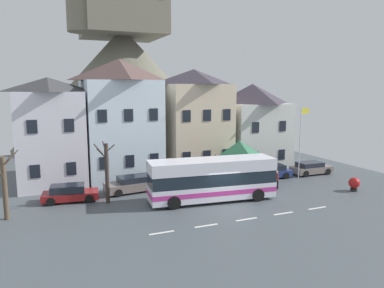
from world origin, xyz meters
name	(u,v)px	position (x,y,z in m)	size (l,w,h in m)	color
ground_plane	(229,209)	(0.00, 0.00, -0.03)	(40.00, 60.00, 0.07)	#485055
townhouse_00	(50,132)	(-11.66, 12.09, 4.83)	(5.65, 6.24, 9.66)	silver
townhouse_01	(121,119)	(-5.24, 12.48, 5.73)	(6.83, 7.03, 11.45)	silver
townhouse_02	(194,121)	(2.37, 12.29, 5.31)	(6.35, 6.65, 10.62)	beige
townhouse_03	(252,125)	(9.49, 12.41, 4.58)	(6.67, 6.89, 9.16)	silver
hilltop_castle	(123,84)	(-0.37, 33.32, 9.32)	(32.44, 32.44, 26.98)	#656354
transit_bus	(212,180)	(-0.35, 2.19, 1.66)	(10.14, 3.62, 3.29)	white
bus_shelter	(239,149)	(4.51, 6.49, 3.13)	(3.60, 3.60, 3.89)	#473D33
parked_car_00	(70,193)	(-10.66, 6.31, 0.64)	(4.39, 2.33, 1.30)	maroon
parked_car_01	(270,172)	(7.99, 6.51, 0.64)	(4.33, 2.09, 1.30)	navy
parked_car_02	(311,168)	(12.83, 6.27, 0.63)	(4.19, 1.99, 1.26)	slate
parked_car_03	(133,184)	(-5.47, 7.02, 0.67)	(4.73, 2.38, 1.35)	slate
pedestrian_00	(273,176)	(6.71, 4.11, 0.87)	(0.34, 0.34, 1.54)	#2D2D38
pedestrian_01	(246,179)	(3.93, 4.15, 0.87)	(0.30, 0.29, 1.63)	#2D2D38
pedestrian_02	(277,179)	(6.24, 2.94, 0.92)	(0.38, 0.36, 1.64)	black
public_bench	(245,170)	(6.59, 8.74, 0.47)	(1.62, 0.48, 0.87)	#33473D
flagpole	(301,137)	(10.72, 5.47, 4.01)	(0.95, 0.10, 6.90)	silver
harbour_buoy	(354,183)	(12.01, -0.12, 0.67)	(0.94, 0.94, 1.19)	black
bare_tree_00	(107,172)	(-8.00, 4.77, 2.43)	(1.58, 1.83, 4.94)	#382D28
bare_tree_01	(5,186)	(-14.90, 3.76, 2.29)	(1.92, 1.97, 4.68)	brown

